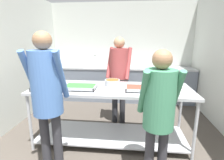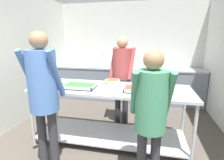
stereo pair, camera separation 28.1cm
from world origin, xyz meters
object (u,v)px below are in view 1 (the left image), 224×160
Objects in this scene: broccoli_bowl at (162,87)px; cook_behind_counter at (119,72)px; serving_tray_greens at (48,88)px; serving_tray_vegetables at (139,89)px; water_bottle at (95,61)px; guest_serving_left at (159,105)px; sauce_pan at (112,82)px; plate_stack at (185,94)px; guest_serving_right at (47,90)px; serving_tray_roast at (80,87)px.

broccoli_bowl is 0.14× the size of cook_behind_counter.
serving_tray_vegetables is at bearing 4.38° from serving_tray_greens.
water_bottle reaches higher than serving_tray_vegetables.
guest_serving_left is at bearing -74.63° from serving_tray_vegetables.
sauce_pan is 1.10m from guest_serving_left.
plate_stack is 0.13× the size of cook_behind_counter.
sauce_pan is 1.12m from guest_serving_right.
cook_behind_counter is at bearing -62.59° from water_bottle.
serving_tray_greens is 0.63m from guest_serving_right.
water_bottle is (-0.22, 2.27, 0.11)m from serving_tray_roast.
broccoli_bowl is 0.99m from cook_behind_counter.
guest_serving_right is at bearing -163.60° from plate_stack.
broccoli_bowl reaches higher than plate_stack.
cook_behind_counter reaches higher than water_bottle.
serving_tray_roast is 2.28m from water_bottle.
cook_behind_counter reaches higher than serving_tray_roast.
sauce_pan is (0.47, 0.24, 0.03)m from serving_tray_roast.
plate_stack is at bearing -54.19° from water_bottle.
cook_behind_counter is (-0.54, 1.47, 0.08)m from guest_serving_left.
broccoli_bowl reaches higher than sauce_pan.
serving_tray_vegetables is 1.25× the size of water_bottle.
serving_tray_roast is 1.28m from guest_serving_left.
serving_tray_greens is 1.73m from broccoli_bowl.
cook_behind_counter is at bearing 114.36° from serving_tray_vegetables.
sauce_pan reaches higher than serving_tray_vegetables.
water_bottle is at bearing 113.94° from guest_serving_left.
guest_serving_left is at bearing -31.88° from serving_tray_roast.
sauce_pan is 0.23× the size of cook_behind_counter.
guest_serving_right reaches higher than serving_tray_roast.
guest_serving_right reaches higher than water_bottle.
serving_tray_greens is at bearing -169.71° from serving_tray_roast.
guest_serving_right is at bearing -89.75° from water_bottle.
serving_tray_vegetables is (1.37, 0.11, -0.00)m from serving_tray_greens.
guest_serving_right is (0.27, -0.55, 0.14)m from serving_tray_greens.
serving_tray_vegetables is 0.36m from broccoli_bowl.
sauce_pan reaches higher than plate_stack.
cook_behind_counter is (0.75, 1.43, -0.04)m from guest_serving_right.
sauce_pan is at bearing -97.06° from cook_behind_counter.
serving_tray_roast is at bearing -178.84° from serving_tray_vegetables.
broccoli_bowl is at bearing 14.15° from serving_tray_vegetables.
serving_tray_roast reaches higher than plate_stack.
serving_tray_greens reaches higher than plate_stack.
plate_stack is 0.73× the size of water_bottle.
cook_behind_counter is at bearing 82.94° from sauce_pan.
serving_tray_roast is at bearing 174.98° from plate_stack.
guest_serving_left is at bearing -101.49° from broccoli_bowl.
guest_serving_left is (1.08, -0.67, 0.02)m from serving_tray_roast.
plate_stack is (1.51, -0.13, -0.01)m from serving_tray_roast.
cook_behind_counter is at bearing 110.26° from guest_serving_left.
serving_tray_greens is 1.06× the size of serving_tray_vegetables.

